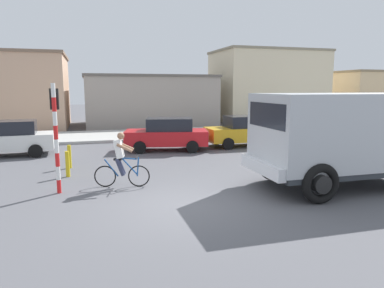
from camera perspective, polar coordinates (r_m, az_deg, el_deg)
name	(u,v)px	position (r m, az deg, el deg)	size (l,w,h in m)	color
ground_plane	(183,204)	(9.57, -1.50, -9.66)	(120.00, 120.00, 0.00)	#56565B
sidewalk_far	(127,135)	(22.95, -10.44, 1.41)	(80.00, 5.00, 0.16)	#ADADA8
truck_foreground	(342,134)	(11.78, 22.94, 1.50)	(5.45, 2.90, 2.90)	#B2B7BC
cyclist	(121,160)	(11.19, -11.34, -2.50)	(1.69, 0.60, 1.72)	black
traffic_light_pole	(55,123)	(10.94, -21.13, 3.18)	(0.24, 0.43, 3.20)	red
car_red_near	(245,131)	(18.99, 8.48, 2.13)	(4.00, 1.89, 1.60)	gold
car_white_mid	(7,138)	(18.04, -27.57, 0.84)	(4.08, 2.03, 1.60)	white
car_far_side	(167,134)	(17.48, -4.02, 1.62)	(4.28, 2.56, 1.60)	red
bollard_near	(68,164)	(13.04, -19.39, -3.07)	(0.14, 0.14, 0.90)	gold
bollard_far	(69,157)	(14.41, -19.12, -1.93)	(0.14, 0.14, 0.90)	gold
building_mid_block	(149,100)	(30.35, -6.97, 7.05)	(10.55, 6.94, 4.09)	#9E9389
building_corner_right	(267,86)	(34.18, 11.99, 9.10)	(9.69, 6.46, 6.43)	beige
building_set_back	(370,95)	(40.34, 26.72, 7.07)	(7.91, 5.92, 4.69)	#D1B284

